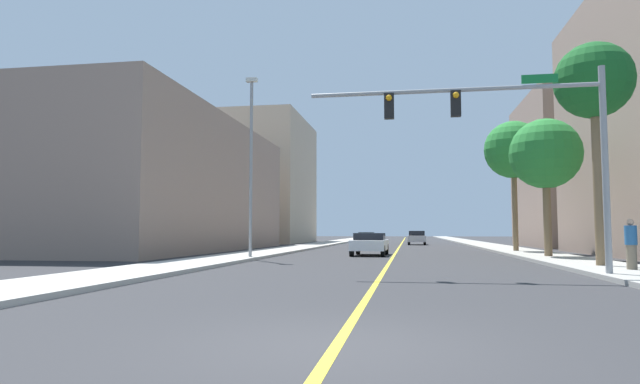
# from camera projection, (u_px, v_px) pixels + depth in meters

# --- Properties ---
(ground) EXTENTS (192.00, 192.00, 0.00)m
(ground) POSITION_uv_depth(u_px,v_px,m) (399.00, 247.00, 47.95)
(ground) COLOR #2D2D30
(sidewalk_left) EXTENTS (3.14, 168.00, 0.15)m
(sidewalk_left) POSITION_uv_depth(u_px,v_px,m) (311.00, 246.00, 49.27)
(sidewalk_left) COLOR #B2ADA3
(sidewalk_left) RESTS_ON ground
(sidewalk_right) EXTENTS (3.14, 168.00, 0.15)m
(sidewalk_right) POSITION_uv_depth(u_px,v_px,m) (492.00, 246.00, 46.63)
(sidewalk_right) COLOR #9E9B93
(sidewalk_right) RESTS_ON ground
(lane_marking_center) EXTENTS (0.16, 144.00, 0.01)m
(lane_marking_center) POSITION_uv_depth(u_px,v_px,m) (399.00, 247.00, 47.95)
(lane_marking_center) COLOR yellow
(lane_marking_center) RESTS_ON ground
(building_left_near) EXTENTS (15.84, 27.42, 9.57)m
(building_left_near) POSITION_uv_depth(u_px,v_px,m) (133.00, 186.00, 40.03)
(building_left_near) COLOR gray
(building_left_near) RESTS_ON ground
(building_left_far) EXTENTS (11.28, 16.39, 15.06)m
(building_left_far) POSITION_uv_depth(u_px,v_px,m) (260.00, 181.00, 66.00)
(building_left_far) COLOR tan
(building_left_far) RESTS_ON ground
(building_right_far) EXTENTS (12.35, 14.46, 13.73)m
(building_right_far) POSITION_uv_depth(u_px,v_px,m) (597.00, 171.00, 48.51)
(building_right_far) COLOR gray
(building_right_far) RESTS_ON ground
(traffic_signal_mast) EXTENTS (9.25, 0.36, 6.39)m
(traffic_signal_mast) POSITION_uv_depth(u_px,v_px,m) (510.00, 126.00, 16.93)
(traffic_signal_mast) COLOR gray
(traffic_signal_mast) RESTS_ON sidewalk_right
(street_lamp) EXTENTS (0.56, 0.28, 9.09)m
(street_lamp) POSITION_uv_depth(u_px,v_px,m) (251.00, 158.00, 27.08)
(street_lamp) COLOR gray
(street_lamp) RESTS_ON sidewalk_left
(palm_near) EXTENTS (2.89, 2.89, 8.46)m
(palm_near) POSITION_uv_depth(u_px,v_px,m) (594.00, 83.00, 20.39)
(palm_near) COLOR brown
(palm_near) RESTS_ON sidewalk_right
(palm_mid) EXTENTS (3.62, 3.62, 7.08)m
(palm_mid) POSITION_uv_depth(u_px,v_px,m) (545.00, 155.00, 27.64)
(palm_mid) COLOR brown
(palm_mid) RESTS_ON sidewalk_right
(palm_far) EXTENTS (3.76, 3.76, 8.49)m
(palm_far) POSITION_uv_depth(u_px,v_px,m) (513.00, 150.00, 35.14)
(palm_far) COLOR brown
(palm_far) RESTS_ON sidewalk_right
(car_silver) EXTENTS (1.87, 4.05, 1.44)m
(car_silver) POSITION_uv_depth(u_px,v_px,m) (417.00, 238.00, 55.53)
(car_silver) COLOR #BCBCC1
(car_silver) RESTS_ON ground
(car_white) EXTENTS (2.04, 4.22, 1.30)m
(car_white) POSITION_uv_depth(u_px,v_px,m) (370.00, 243.00, 31.32)
(car_white) COLOR white
(car_white) RESTS_ON ground
(car_green) EXTENTS (2.04, 3.88, 1.28)m
(car_green) POSITION_uv_depth(u_px,v_px,m) (366.00, 238.00, 59.24)
(car_green) COLOR #196638
(car_green) RESTS_ON ground
(pedestrian) EXTENTS (0.38, 0.38, 1.68)m
(pedestrian) POSITION_uv_depth(u_px,v_px,m) (631.00, 244.00, 17.83)
(pedestrian) COLOR #726651
(pedestrian) RESTS_ON sidewalk_right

